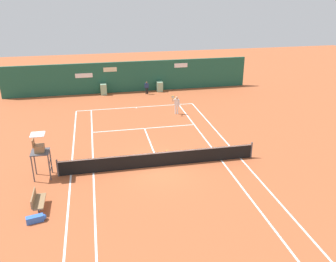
{
  "coord_description": "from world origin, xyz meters",
  "views": [
    {
      "loc": [
        -3.51,
        -19.32,
        10.39
      ],
      "look_at": [
        1.28,
        3.6,
        0.8
      ],
      "focal_mm": 38.45,
      "sensor_mm": 36.0,
      "label": 1
    }
  ],
  "objects": [
    {
      "name": "sponsor_back_wall",
      "position": [
        0.0,
        16.97,
        1.52
      ],
      "size": [
        25.0,
        1.02,
        3.13
      ],
      "color": "#1E5642",
      "rests_on": "ground_plane"
    },
    {
      "name": "ball_kid_right_post",
      "position": [
        1.61,
        15.71,
        0.75
      ],
      "size": [
        0.43,
        0.18,
        1.3
      ],
      "rotation": [
        0.0,
        0.0,
        3.09
      ],
      "color": "black",
      "rests_on": "ground_plane"
    },
    {
      "name": "equipment_bag",
      "position": [
        -6.67,
        -4.27,
        0.16
      ],
      "size": [
        0.94,
        0.46,
        0.32
      ],
      "color": "blue",
      "rests_on": "ground_plane"
    },
    {
      "name": "player_on_baseline",
      "position": [
        3.19,
        9.16,
        0.94
      ],
      "size": [
        0.81,
        0.63,
        1.81
      ],
      "rotation": [
        0.0,
        0.0,
        2.72
      ],
      "color": "white",
      "rests_on": "ground_plane"
    },
    {
      "name": "tennis_ball_mid_court",
      "position": [
        0.86,
        2.06,
        0.03
      ],
      "size": [
        0.07,
        0.07,
        0.07
      ],
      "primitive_type": "sphere",
      "color": "#CCE033",
      "rests_on": "ground_plane"
    },
    {
      "name": "tennis_net",
      "position": [
        0.0,
        0.0,
        0.51
      ],
      "size": [
        12.1,
        0.1,
        1.07
      ],
      "color": "#4C4C51",
      "rests_on": "ground_plane"
    },
    {
      "name": "player_bench",
      "position": [
        -6.73,
        -3.21,
        0.51
      ],
      "size": [
        0.54,
        1.44,
        0.88
      ],
      "rotation": [
        0.0,
        0.0,
        -1.57
      ],
      "color": "#38383D",
      "rests_on": "ground_plane"
    },
    {
      "name": "umpire_chair",
      "position": [
        -6.85,
        0.06,
        1.75
      ],
      "size": [
        1.0,
        1.0,
        2.71
      ],
      "rotation": [
        0.0,
        0.0,
        -1.57
      ],
      "color": "#47474C",
      "rests_on": "ground_plane"
    },
    {
      "name": "ground_plane",
      "position": [
        -0.0,
        0.58,
        0.0
      ],
      "size": [
        80.0,
        80.0,
        0.01
      ],
      "color": "#A8512D"
    }
  ]
}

